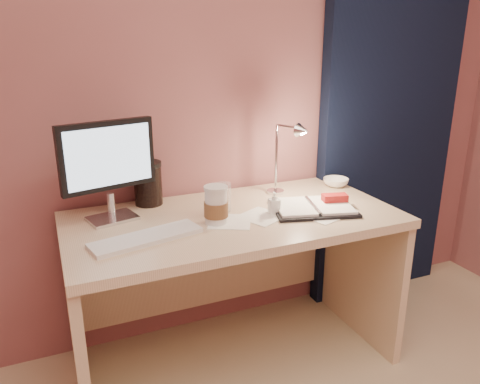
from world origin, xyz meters
name	(u,v)px	position (x,y,z in m)	size (l,w,h in m)	color
room	(377,100)	(0.95, 1.69, 1.14)	(3.50, 3.50, 3.50)	#C6B28E
desk	(228,257)	(0.00, 1.45, 0.50)	(1.40, 0.70, 0.73)	beige
monitor	(107,162)	(-0.48, 1.53, 0.98)	(0.38, 0.18, 0.41)	silver
keyboard	(146,238)	(-0.40, 1.28, 0.74)	(0.42, 0.12, 0.02)	silver
planner	(315,207)	(0.35, 1.31, 0.74)	(0.41, 0.35, 0.05)	black
paper_a	(322,216)	(0.34, 1.23, 0.73)	(0.16, 0.16, 0.00)	white
paper_b	(230,222)	(-0.04, 1.32, 0.73)	(0.17, 0.17, 0.00)	white
paper_c	(261,216)	(0.10, 1.32, 0.73)	(0.17, 0.17, 0.00)	white
coffee_cup	(216,206)	(-0.10, 1.33, 0.80)	(0.10, 0.10, 0.16)	silver
clear_cup	(223,197)	(-0.02, 1.46, 0.79)	(0.07, 0.07, 0.12)	white
bowl	(336,182)	(0.64, 1.56, 0.75)	(0.13, 0.13, 0.04)	white
lotion_bottle	(274,203)	(0.17, 1.33, 0.78)	(0.04, 0.04, 0.10)	silver
dark_jar	(148,185)	(-0.30, 1.67, 0.82)	(0.12, 0.12, 0.18)	black
desk_lamp	(278,153)	(0.27, 1.50, 0.95)	(0.14, 0.22, 0.36)	silver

